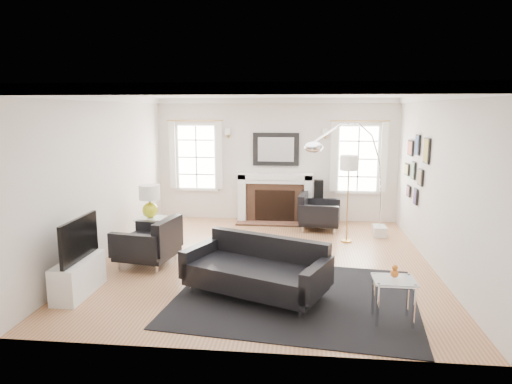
# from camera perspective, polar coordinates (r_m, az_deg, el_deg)

# --- Properties ---
(floor) EXTENTS (6.00, 6.00, 0.00)m
(floor) POSITION_cam_1_polar(r_m,az_deg,el_deg) (7.88, 1.07, -8.55)
(floor) COLOR #91603C
(floor) RESTS_ON ground
(back_wall) EXTENTS (5.50, 0.04, 2.80)m
(back_wall) POSITION_cam_1_polar(r_m,az_deg,el_deg) (10.51, 2.51, 4.02)
(back_wall) COLOR silver
(back_wall) RESTS_ON floor
(front_wall) EXTENTS (5.50, 0.04, 2.80)m
(front_wall) POSITION_cam_1_polar(r_m,az_deg,el_deg) (4.62, -2.10, -4.02)
(front_wall) COLOR silver
(front_wall) RESTS_ON floor
(left_wall) EXTENTS (0.04, 6.00, 2.80)m
(left_wall) POSITION_cam_1_polar(r_m,az_deg,el_deg) (8.24, -18.32, 1.79)
(left_wall) COLOR silver
(left_wall) RESTS_ON floor
(right_wall) EXTENTS (0.04, 6.00, 2.80)m
(right_wall) POSITION_cam_1_polar(r_m,az_deg,el_deg) (7.81, 21.65, 1.14)
(right_wall) COLOR silver
(right_wall) RESTS_ON floor
(ceiling) EXTENTS (5.50, 6.00, 0.02)m
(ceiling) POSITION_cam_1_polar(r_m,az_deg,el_deg) (7.46, 1.14, 12.25)
(ceiling) COLOR white
(ceiling) RESTS_ON back_wall
(crown_molding) EXTENTS (5.50, 6.00, 0.12)m
(crown_molding) POSITION_cam_1_polar(r_m,az_deg,el_deg) (7.46, 1.14, 11.79)
(crown_molding) COLOR white
(crown_molding) RESTS_ON back_wall
(fireplace) EXTENTS (1.70, 0.69, 1.11)m
(fireplace) POSITION_cam_1_polar(r_m,az_deg,el_deg) (10.43, 2.40, -0.80)
(fireplace) COLOR white
(fireplace) RESTS_ON floor
(mantel_mirror) EXTENTS (1.05, 0.07, 0.75)m
(mantel_mirror) POSITION_cam_1_polar(r_m,az_deg,el_deg) (10.44, 2.50, 5.35)
(mantel_mirror) COLOR black
(mantel_mirror) RESTS_ON back_wall
(window_left) EXTENTS (1.24, 0.15, 1.62)m
(window_left) POSITION_cam_1_polar(r_m,az_deg,el_deg) (10.73, -7.45, 4.38)
(window_left) COLOR white
(window_left) RESTS_ON back_wall
(window_right) EXTENTS (1.24, 0.15, 1.62)m
(window_right) POSITION_cam_1_polar(r_m,az_deg,el_deg) (10.50, 12.64, 4.10)
(window_right) COLOR white
(window_right) RESTS_ON back_wall
(gallery_wall) EXTENTS (0.04, 1.73, 1.29)m
(gallery_wall) POSITION_cam_1_polar(r_m,az_deg,el_deg) (9.03, 19.33, 3.27)
(gallery_wall) COLOR black
(gallery_wall) RESTS_ON right_wall
(tv_unit) EXTENTS (0.35, 1.00, 1.09)m
(tv_unit) POSITION_cam_1_polar(r_m,az_deg,el_deg) (6.87, -21.29, -9.24)
(tv_unit) COLOR white
(tv_unit) RESTS_ON floor
(area_rug) EXTENTS (3.50, 3.03, 0.01)m
(area_rug) POSITION_cam_1_polar(r_m,az_deg,el_deg) (6.46, 4.95, -12.87)
(area_rug) COLOR black
(area_rug) RESTS_ON floor
(sofa) EXTENTS (2.15, 1.58, 0.64)m
(sofa) POSITION_cam_1_polar(r_m,az_deg,el_deg) (6.40, 0.20, -9.78)
(sofa) COLOR black
(sofa) RESTS_ON floor
(armchair_left) EXTENTS (1.02, 1.10, 0.66)m
(armchair_left) POSITION_cam_1_polar(r_m,az_deg,el_deg) (7.77, -13.00, -6.26)
(armchair_left) COLOR black
(armchair_left) RESTS_ON floor
(armchair_right) EXTENTS (0.94, 1.02, 0.63)m
(armchair_right) POSITION_cam_1_polar(r_m,az_deg,el_deg) (9.87, 7.63, -2.64)
(armchair_right) COLOR black
(armchair_right) RESTS_ON floor
(coffee_table) EXTENTS (0.87, 0.87, 0.39)m
(coffee_table) POSITION_cam_1_polar(r_m,az_deg,el_deg) (7.10, 2.79, -7.67)
(coffee_table) COLOR silver
(coffee_table) RESTS_ON floor
(side_table_left) EXTENTS (0.50, 0.50, 0.55)m
(side_table_left) POSITION_cam_1_polar(r_m,az_deg,el_deg) (8.79, -13.03, -3.82)
(side_table_left) COLOR silver
(side_table_left) RESTS_ON floor
(nesting_table) EXTENTS (0.49, 0.42, 0.54)m
(nesting_table) POSITION_cam_1_polar(r_m,az_deg,el_deg) (5.83, 16.83, -11.45)
(nesting_table) COLOR silver
(nesting_table) RESTS_ON floor
(gourd_lamp) EXTENTS (0.39, 0.39, 0.62)m
(gourd_lamp) POSITION_cam_1_polar(r_m,az_deg,el_deg) (8.69, -13.15, -0.86)
(gourd_lamp) COLOR #B5B817
(gourd_lamp) RESTS_ON side_table_left
(orange_vase) EXTENTS (0.10, 0.10, 0.16)m
(orange_vase) POSITION_cam_1_polar(r_m,az_deg,el_deg) (5.76, 16.94, -9.54)
(orange_vase) COLOR #C55D19
(orange_vase) RESTS_ON nesting_table
(arc_floor_lamp) EXTENTS (1.70, 1.57, 2.40)m
(arc_floor_lamp) POSITION_cam_1_polar(r_m,az_deg,el_deg) (8.77, 11.60, 1.90)
(arc_floor_lamp) COLOR white
(arc_floor_lamp) RESTS_ON floor
(stick_floor_lamp) EXTENTS (0.34, 0.34, 1.69)m
(stick_floor_lamp) POSITION_cam_1_polar(r_m,az_deg,el_deg) (8.83, 11.54, 3.03)
(stick_floor_lamp) COLOR #B2863D
(stick_floor_lamp) RESTS_ON floor
(speaker_tower) EXTENTS (0.20, 0.20, 1.00)m
(speaker_tower) POSITION_cam_1_polar(r_m,az_deg,el_deg) (10.29, 7.79, -1.28)
(speaker_tower) COLOR black
(speaker_tower) RESTS_ON floor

